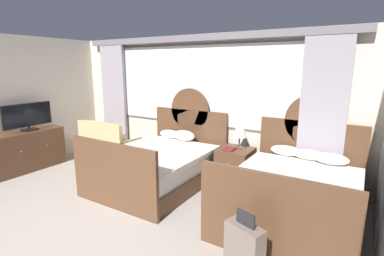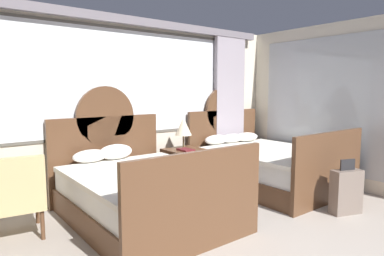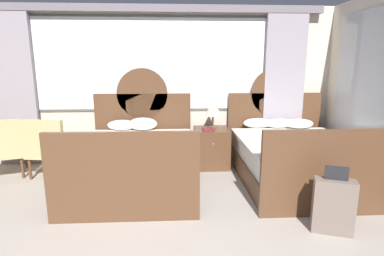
% 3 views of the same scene
% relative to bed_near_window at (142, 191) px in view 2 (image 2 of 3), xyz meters
% --- Properties ---
extents(wall_back_window, '(6.32, 0.22, 2.70)m').
position_rel_bed_near_window_xyz_m(wall_back_window, '(0.17, 1.13, 1.08)').
color(wall_back_window, beige).
rests_on(wall_back_window, ground_plane).
extents(wall_right_mirror, '(0.08, 4.27, 2.70)m').
position_rel_bed_near_window_xyz_m(wall_right_mirror, '(3.36, -0.98, 0.99)').
color(wall_right_mirror, beige).
rests_on(wall_right_mirror, ground_plane).
extents(bed_near_window, '(1.67, 2.20, 1.66)m').
position_rel_bed_near_window_xyz_m(bed_near_window, '(0.00, 0.00, 0.00)').
color(bed_near_window, brown).
rests_on(bed_near_window, ground_plane).
extents(bed_near_mirror, '(1.67, 2.20, 1.66)m').
position_rel_bed_near_window_xyz_m(bed_near_mirror, '(2.35, 0.01, 0.00)').
color(bed_near_mirror, brown).
rests_on(bed_near_mirror, ground_plane).
extents(nightstand_between_beds, '(0.58, 0.60, 0.66)m').
position_rel_bed_near_window_xyz_m(nightstand_between_beds, '(1.17, 0.69, -0.03)').
color(nightstand_between_beds, brown).
rests_on(nightstand_between_beds, ground_plane).
extents(table_lamp_on_nightstand, '(0.27, 0.27, 0.51)m').
position_rel_bed_near_window_xyz_m(table_lamp_on_nightstand, '(1.21, 0.76, 0.65)').
color(table_lamp_on_nightstand, brown).
rests_on(table_lamp_on_nightstand, nightstand_between_beds).
extents(book_on_nightstand, '(0.18, 0.26, 0.03)m').
position_rel_bed_near_window_xyz_m(book_on_nightstand, '(1.11, 0.57, 0.31)').
color(book_on_nightstand, maroon).
rests_on(book_on_nightstand, nightstand_between_beds).
extents(armchair_by_window_left, '(0.69, 0.69, 0.92)m').
position_rel_bed_near_window_xyz_m(armchair_by_window_left, '(-1.36, 0.36, 0.12)').
color(armchair_by_window_left, tan).
rests_on(armchair_by_window_left, ground_plane).
extents(suitcase_on_floor, '(0.44, 0.30, 0.72)m').
position_rel_bed_near_window_xyz_m(suitcase_on_floor, '(2.19, -1.45, -0.07)').
color(suitcase_on_floor, '#75665B').
rests_on(suitcase_on_floor, ground_plane).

